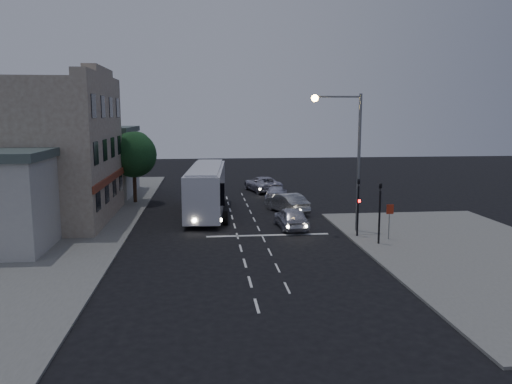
{
  "coord_description": "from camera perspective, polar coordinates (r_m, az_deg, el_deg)",
  "views": [
    {
      "loc": [
        -2.05,
        -29.43,
        7.79
      ],
      "look_at": [
        1.66,
        6.28,
        2.2
      ],
      "focal_mm": 35.0,
      "sensor_mm": 36.0,
      "label": 1
    }
  ],
  "objects": [
    {
      "name": "car_suv",
      "position": [
        34.48,
        4.02,
        -2.95
      ],
      "size": [
        2.04,
        4.53,
        1.51
      ],
      "primitive_type": "imported",
      "rotation": [
        0.0,
        0.0,
        3.2
      ],
      "color": "silver",
      "rests_on": "ground"
    },
    {
      "name": "street_tree",
      "position": [
        45.0,
        -13.83,
        4.4
      ],
      "size": [
        4.0,
        4.0,
        6.2
      ],
      "color": "black",
      "rests_on": "sidewalk_far"
    },
    {
      "name": "car_sedan_a",
      "position": [
        40.01,
        3.53,
        -1.24
      ],
      "size": [
        3.14,
        5.09,
        1.58
      ],
      "primitive_type": "imported",
      "rotation": [
        0.0,
        0.0,
        3.47
      ],
      "color": "#A8A8A8",
      "rests_on": "ground"
    },
    {
      "name": "low_building_north",
      "position": [
        50.93,
        -18.94,
        3.41
      ],
      "size": [
        9.4,
        9.4,
        6.5
      ],
      "color": "#B9B8B1",
      "rests_on": "sidewalk_far"
    },
    {
      "name": "traffic_signal_main",
      "position": [
        32.17,
        11.61,
        -0.94
      ],
      "size": [
        0.25,
        0.35,
        4.1
      ],
      "color": "black",
      "rests_on": "sidewalk_near"
    },
    {
      "name": "car_sedan_c",
      "position": [
        50.95,
        0.75,
        0.93
      ],
      "size": [
        3.83,
        6.0,
        1.54
      ],
      "primitive_type": "imported",
      "rotation": [
        0.0,
        0.0,
        3.39
      ],
      "color": "#B3B1C2",
      "rests_on": "ground"
    },
    {
      "name": "sidewalk_far",
      "position": [
        39.76,
        -21.83,
        -3.01
      ],
      "size": [
        12.0,
        50.0,
        0.12
      ],
      "primitive_type": "cube",
      "color": "slate",
      "rests_on": "ground"
    },
    {
      "name": "car_sedan_b",
      "position": [
        45.38,
        2.32,
        -0.18
      ],
      "size": [
        2.7,
        4.94,
        1.36
      ],
      "primitive_type": "imported",
      "rotation": [
        0.0,
        0.0,
        2.96
      ],
      "color": "#B7B8CB",
      "rests_on": "ground"
    },
    {
      "name": "regulatory_sign",
      "position": [
        31.93,
        15.03,
        -2.64
      ],
      "size": [
        0.45,
        0.12,
        2.2
      ],
      "color": "slate",
      "rests_on": "sidewalk_near"
    },
    {
      "name": "streetlight",
      "position": [
        33.06,
        10.62,
        5.13
      ],
      "size": [
        3.32,
        0.44,
        9.0
      ],
      "color": "slate",
      "rests_on": "sidewalk_near"
    },
    {
      "name": "traffic_signal_side",
      "position": [
        30.55,
        13.98,
        -1.54
      ],
      "size": [
        0.18,
        0.15,
        4.1
      ],
      "color": "black",
      "rests_on": "sidewalk_near"
    },
    {
      "name": "sidewalk_near",
      "position": [
        30.55,
        23.99,
        -6.59
      ],
      "size": [
        12.0,
        24.0,
        0.12
      ],
      "primitive_type": "cube",
      "color": "slate",
      "rests_on": "ground"
    },
    {
      "name": "ground",
      "position": [
        30.51,
        -1.9,
        -5.95
      ],
      "size": [
        120.0,
        120.0,
        0.0
      ],
      "primitive_type": "plane",
      "color": "black"
    },
    {
      "name": "road_markings",
      "position": [
        33.82,
        -0.12,
        -4.46
      ],
      "size": [
        8.0,
        30.55,
        0.01
      ],
      "color": "silver",
      "rests_on": "ground"
    },
    {
      "name": "main_building",
      "position": [
        39.37,
        -23.6,
        4.28
      ],
      "size": [
        10.12,
        12.0,
        11.0
      ],
      "color": "gray",
      "rests_on": "sidewalk_far"
    },
    {
      "name": "tour_bus",
      "position": [
        39.52,
        -5.67,
        0.44
      ],
      "size": [
        3.39,
        12.46,
        3.78
      ],
      "rotation": [
        0.0,
        0.0,
        -0.07
      ],
      "color": "silver",
      "rests_on": "ground"
    }
  ]
}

